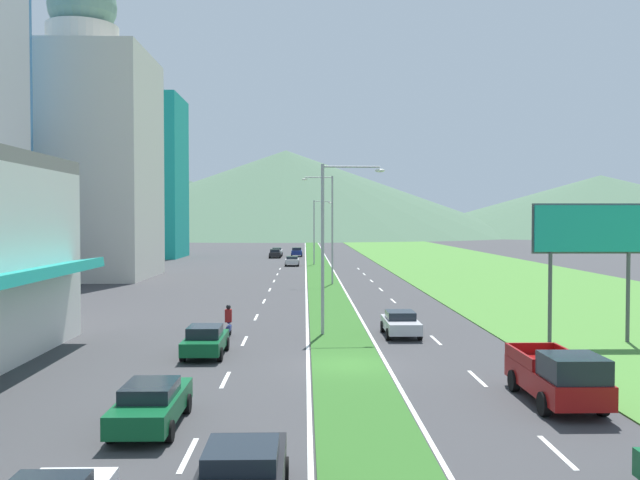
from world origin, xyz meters
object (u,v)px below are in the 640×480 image
street_lamp_near (330,236)px  car_1 (205,340)px  billboard_roadside (590,235)px  pickup_truck_0 (559,377)px  car_0 (277,252)px  motorcycle_rider (229,324)px  car_3 (292,261)px  car_6 (401,323)px  car_9 (151,404)px  street_lamp_far (316,228)px  car_7 (275,253)px  street_lamp_mid (329,223)px  car_8 (242,473)px  car_2 (297,252)px

street_lamp_near → car_1: (-6.11, -5.66, -4.79)m
billboard_roadside → pickup_truck_0: bearing=-117.2°
car_0 → motorcycle_rider: bearing=-179.5°
street_lamp_near → pickup_truck_0: size_ratio=1.76×
car_3 → billboard_roadside: bearing=-164.4°
car_0 → car_3: car_0 is taller
car_6 → car_9: car_9 is taller
street_lamp_near → car_9: street_lamp_near is taller
car_3 → motorcycle_rider: motorcycle_rider is taller
car_0 → motorcycle_rider: 81.89m
street_lamp_far → car_7: street_lamp_far is taller
street_lamp_mid → billboard_roadside: (12.38, -32.07, -0.46)m
car_3 → car_8: size_ratio=1.00×
street_lamp_near → car_3: size_ratio=2.32×
car_9 → car_8: bearing=-150.3°
car_9 → motorcycle_rider: motorcycle_rider is taller
car_3 → car_6: bearing=-172.9°
street_lamp_far → car_7: bearing=110.6°
car_3 → car_6: (7.06, -56.79, 0.00)m
car_1 → car_3: size_ratio=1.03×
car_6 → car_1: bearing=-62.0°
car_0 → car_2: size_ratio=1.14×
car_0 → car_7: 5.27m
car_2 → car_3: bearing=179.1°
street_lamp_mid → car_0: (-7.27, 52.01, -5.32)m
street_lamp_near → car_7: 76.42m
billboard_roadside → car_6: billboard_roadside is taller
car_2 → car_8: car_2 is taller
car_0 → car_8: car_0 is taller
car_6 → pickup_truck_0: pickup_truck_0 is taller
street_lamp_far → car_9: 75.67m
car_3 → pickup_truck_0: pickup_truck_0 is taller
car_1 → car_3: 62.19m
car_6 → motorcycle_rider: size_ratio=2.10×
billboard_roadside → car_1: 20.32m
billboard_roadside → car_3: bearing=105.6°
car_0 → car_7: (-0.10, -5.27, -0.03)m
street_lamp_near → billboard_roadside: 13.71m
car_1 → street_lamp_near: bearing=-47.2°
billboard_roadside → car_1: billboard_roadside is taller
pickup_truck_0 → billboard_roadside: bearing=152.8°
street_lamp_near → car_3: 56.75m
street_lamp_near → car_1: 9.61m
car_0 → car_6: size_ratio=1.12×
street_lamp_near → street_lamp_far: bearing=89.8°
street_lamp_far → car_1: size_ratio=2.16×
car_1 → pickup_truck_0: bearing=-123.2°
street_lamp_far → billboard_roadside: bearing=-77.9°
street_lamp_far → car_0: size_ratio=1.95×
motorcycle_rider → car_0: bearing=0.5°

